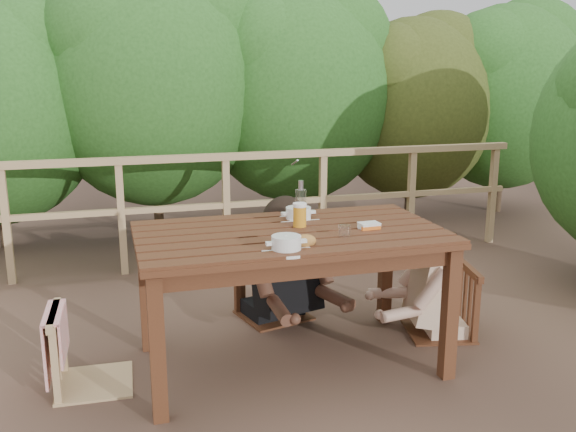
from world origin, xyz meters
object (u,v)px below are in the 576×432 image
object	(u,v)px
chair_right	(442,271)
butter_tub	(369,227)
table	(290,299)
tumbler	(345,232)
beer_glass	(300,216)
bottle	(301,203)
chair_left	(90,312)
woman	(272,223)
soup_far	(298,214)
soup_near	(286,244)
diner_right	(447,246)
chair_far	(273,256)
bread_roll	(305,241)

from	to	relation	value
chair_right	butter_tub	size ratio (longest dim) A/B	7.27
table	tumbler	xyz separation A→B (m)	(0.26, -0.20, 0.44)
chair_right	beer_glass	xyz separation A→B (m)	(-1.00, -0.07, 0.45)
beer_glass	bottle	world-z (taller)	bottle
chair_left	bottle	xyz separation A→B (m)	(1.24, 0.09, 0.52)
woman	soup_far	bearing A→B (deg)	80.23
soup_near	beer_glass	size ratio (longest dim) A/B	1.66
table	tumbler	world-z (taller)	tumbler
diner_right	soup_near	bearing A→B (deg)	124.48
chair_right	tumbler	world-z (taller)	tumbler
soup_far	chair_left	bearing A→B (deg)	-170.60
bottle	chair_far	bearing A→B (deg)	91.79
table	bread_roll	xyz separation A→B (m)	(-0.01, -0.30, 0.44)
soup_far	table	bearing A→B (deg)	-116.14
chair_right	diner_right	bearing A→B (deg)	102.48
diner_right	butter_tub	xyz separation A→B (m)	(-0.66, -0.23, 0.23)
table	soup_near	size ratio (longest dim) A/B	6.72
butter_tub	beer_glass	bearing A→B (deg)	154.04
diner_right	bottle	bearing A→B (deg)	102.58
woman	beer_glass	xyz separation A→B (m)	(-0.01, -0.67, 0.20)
soup_far	butter_tub	distance (m)	0.48
chair_left	bottle	distance (m)	1.35
chair_far	tumbler	bearing A→B (deg)	-94.29
table	bread_roll	size ratio (longest dim) A/B	14.56
bottle	chair_right	bearing A→B (deg)	0.11
chair_far	bottle	world-z (taller)	bottle
bread_roll	beer_glass	xyz separation A→B (m)	(0.09, 0.38, 0.04)
bottle	butter_tub	world-z (taller)	bottle
beer_glass	butter_tub	world-z (taller)	beer_glass
diner_right	beer_glass	bearing A→B (deg)	106.42
chair_left	tumbler	world-z (taller)	tumbler
chair_left	diner_right	xyz separation A→B (m)	(2.24, 0.09, 0.17)
soup_near	butter_tub	bearing A→B (deg)	24.99
chair_right	butter_tub	distance (m)	0.78
woman	butter_tub	distance (m)	0.92
chair_right	tumbler	size ratio (longest dim) A/B	11.16
bottle	beer_glass	bearing A→B (deg)	-112.13
butter_tub	table	bearing A→B (deg)	166.39
chair_far	chair_right	xyz separation A→B (m)	(0.99, -0.58, -0.01)
bread_roll	chair_far	bearing A→B (deg)	84.64
chair_right	bottle	xyz separation A→B (m)	(-0.97, -0.00, 0.52)
table	chair_right	distance (m)	1.09
chair_right	soup_near	distance (m)	1.37
diner_right	table	bearing A→B (deg)	109.90
tumbler	butter_tub	distance (m)	0.23
chair_right	tumbler	distance (m)	0.99
soup_near	bread_roll	world-z (taller)	soup_near
chair_left	bread_roll	distance (m)	1.25
chair_right	soup_far	distance (m)	1.05
diner_right	chair_right	bearing A→B (deg)	102.48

